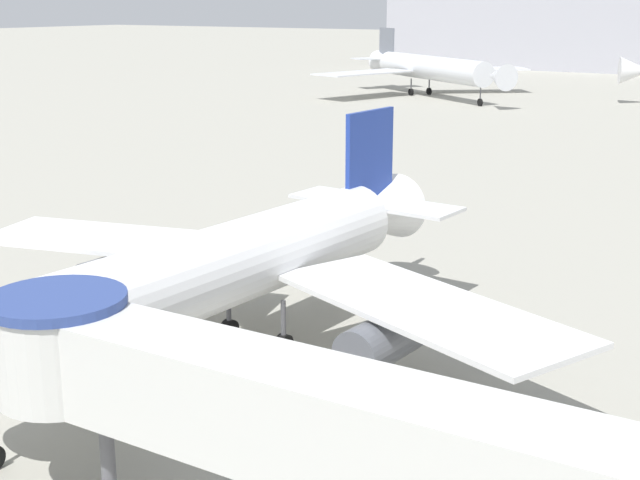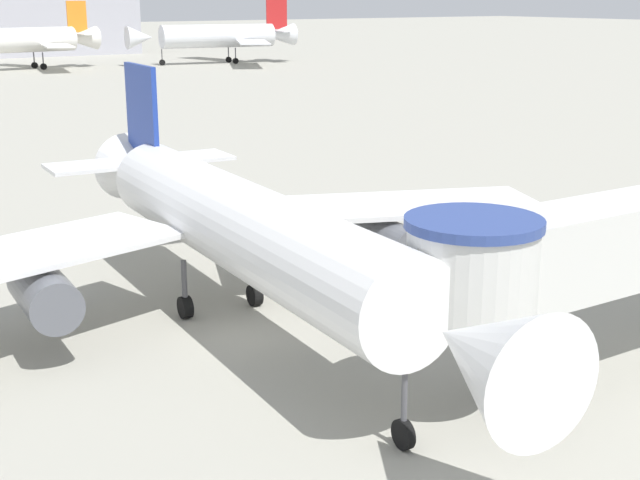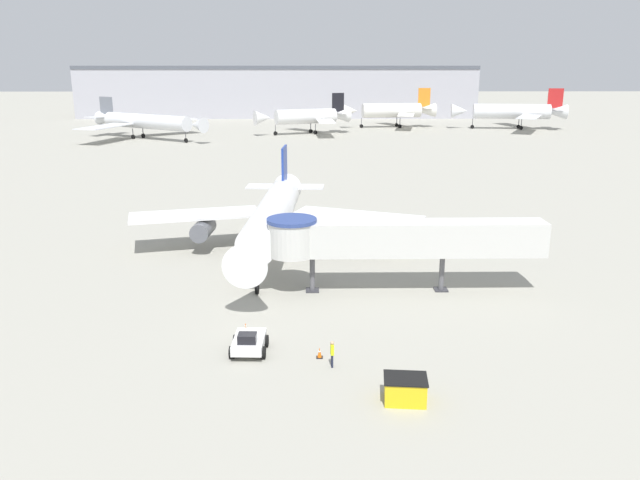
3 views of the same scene
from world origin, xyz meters
TOP-DOWN VIEW (x-y plane):
  - ground_plane at (0.00, 0.00)m, footprint 800.00×800.00m
  - main_airplane at (0.27, 1.10)m, footprint 30.45×30.46m
  - jet_bridge at (10.39, -9.44)m, footprint 22.87×4.10m
  - background_jet_gray_tail at (-38.75, 102.52)m, footprint 35.05×33.19m

SIDE VIEW (x-z plane):
  - ground_plane at x=0.00m, z-range 0.00..0.00m
  - main_airplane at x=0.27m, z-range -0.72..8.69m
  - background_jet_gray_tail at x=-38.75m, z-range -0.62..9.58m
  - jet_bridge at x=10.39m, z-range 1.45..7.72m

